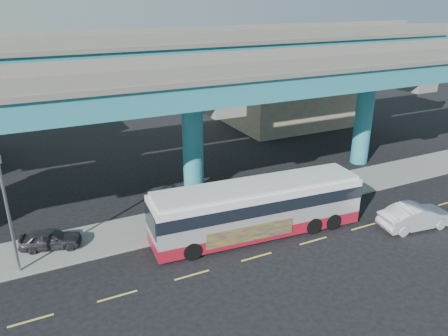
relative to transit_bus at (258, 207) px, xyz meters
name	(u,v)px	position (x,y,z in m)	size (l,w,h in m)	color
ground	(254,254)	(-1.35, -1.99, -1.88)	(120.00, 120.00, 0.00)	black
sidewalk	(214,214)	(-1.35, 3.51, -1.80)	(70.00, 4.00, 0.15)	gray
lane_markings	(257,257)	(-1.35, -2.29, -1.87)	(58.00, 0.12, 0.01)	#D8C64C
viaduct	(190,72)	(-1.35, 7.12, 7.27)	(52.00, 12.40, 11.70)	teal
building_beige	(291,93)	(16.65, 20.99, 1.63)	(14.00, 10.23, 7.00)	tan
transit_bus	(258,207)	(0.00, 0.00, 0.00)	(13.50, 3.89, 3.42)	maroon
sedan	(416,216)	(9.52, -3.80, -1.08)	(5.02, 2.34, 1.59)	silver
parked_car	(51,239)	(-11.78, 3.69, -1.14)	(3.68, 2.27, 1.17)	#2B2B30
street_lamp	(4,194)	(-13.59, 1.46, 3.02)	(0.50, 2.39, 7.25)	gray
stop_sign	(290,185)	(3.88, 2.19, -0.14)	(0.67, 0.15, 2.24)	gray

